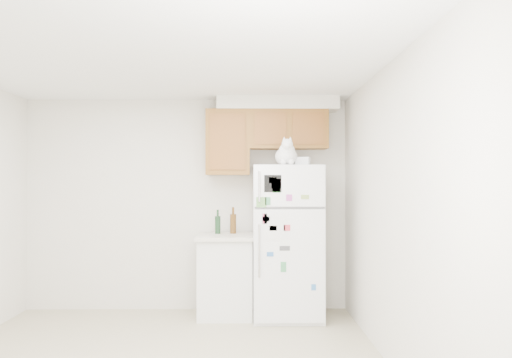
{
  "coord_description": "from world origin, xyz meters",
  "views": [
    {
      "loc": [
        0.74,
        -3.97,
        1.51
      ],
      "look_at": [
        0.82,
        1.55,
        1.55
      ],
      "focal_mm": 35.0,
      "sensor_mm": 36.0,
      "label": 1
    }
  ],
  "objects_px": {
    "refrigerator": "(287,241)",
    "storage_box_front": "(303,161)",
    "base_counter": "(226,275)",
    "cat": "(287,155)",
    "bottle_amber": "(233,220)",
    "storage_box_back": "(295,162)",
    "bottle_green": "(218,222)"
  },
  "relations": [
    {
      "from": "cat",
      "to": "bottle_green",
      "type": "height_order",
      "value": "cat"
    },
    {
      "from": "cat",
      "to": "storage_box_back",
      "type": "distance_m",
      "value": 0.24
    },
    {
      "from": "refrigerator",
      "to": "cat",
      "type": "relative_size",
      "value": 3.88
    },
    {
      "from": "base_counter",
      "to": "cat",
      "type": "distance_m",
      "value": 1.53
    },
    {
      "from": "storage_box_back",
      "to": "storage_box_front",
      "type": "relative_size",
      "value": 1.2
    },
    {
      "from": "base_counter",
      "to": "bottle_amber",
      "type": "bearing_deg",
      "value": 60.32
    },
    {
      "from": "storage_box_back",
      "to": "storage_box_front",
      "type": "height_order",
      "value": "storage_box_back"
    },
    {
      "from": "base_counter",
      "to": "storage_box_front",
      "type": "xyz_separation_m",
      "value": [
        0.85,
        -0.19,
        1.28
      ]
    },
    {
      "from": "cat",
      "to": "storage_box_back",
      "type": "xyz_separation_m",
      "value": [
        0.11,
        0.21,
        -0.07
      ]
    },
    {
      "from": "base_counter",
      "to": "storage_box_front",
      "type": "bearing_deg",
      "value": -12.67
    },
    {
      "from": "base_counter",
      "to": "storage_box_back",
      "type": "xyz_separation_m",
      "value": [
        0.78,
        0.0,
        1.29
      ]
    },
    {
      "from": "storage_box_back",
      "to": "storage_box_front",
      "type": "xyz_separation_m",
      "value": [
        0.07,
        -0.19,
        -0.01
      ]
    },
    {
      "from": "storage_box_front",
      "to": "refrigerator",
      "type": "bearing_deg",
      "value": 162.26
    },
    {
      "from": "bottle_amber",
      "to": "storage_box_front",
      "type": "bearing_deg",
      "value": -23.04
    },
    {
      "from": "bottle_green",
      "to": "storage_box_back",
      "type": "bearing_deg",
      "value": -7.44
    },
    {
      "from": "cat",
      "to": "storage_box_back",
      "type": "height_order",
      "value": "cat"
    },
    {
      "from": "base_counter",
      "to": "bottle_green",
      "type": "height_order",
      "value": "bottle_green"
    },
    {
      "from": "base_counter",
      "to": "storage_box_front",
      "type": "distance_m",
      "value": 1.55
    },
    {
      "from": "cat",
      "to": "bottle_amber",
      "type": "height_order",
      "value": "cat"
    },
    {
      "from": "base_counter",
      "to": "bottle_green",
      "type": "relative_size",
      "value": 3.33
    },
    {
      "from": "base_counter",
      "to": "storage_box_front",
      "type": "height_order",
      "value": "storage_box_front"
    },
    {
      "from": "base_counter",
      "to": "storage_box_back",
      "type": "height_order",
      "value": "storage_box_back"
    },
    {
      "from": "refrigerator",
      "to": "storage_box_front",
      "type": "height_order",
      "value": "storage_box_front"
    },
    {
      "from": "storage_box_front",
      "to": "base_counter",
      "type": "bearing_deg",
      "value": -174.57
    },
    {
      "from": "cat",
      "to": "bottle_amber",
      "type": "distance_m",
      "value": 1.01
    },
    {
      "from": "base_counter",
      "to": "bottle_green",
      "type": "bearing_deg",
      "value": 130.0
    },
    {
      "from": "cat",
      "to": "bottle_green",
      "type": "relative_size",
      "value": 1.59
    },
    {
      "from": "storage_box_front",
      "to": "bottle_amber",
      "type": "distance_m",
      "value": 1.08
    },
    {
      "from": "refrigerator",
      "to": "base_counter",
      "type": "xyz_separation_m",
      "value": [
        -0.69,
        0.07,
        -0.39
      ]
    },
    {
      "from": "refrigerator",
      "to": "bottle_green",
      "type": "bearing_deg",
      "value": 166.34
    },
    {
      "from": "refrigerator",
      "to": "storage_box_front",
      "type": "xyz_separation_m",
      "value": [
        0.16,
        -0.12,
        0.89
      ]
    },
    {
      "from": "base_counter",
      "to": "cat",
      "type": "xyz_separation_m",
      "value": [
        0.67,
        -0.21,
        1.35
      ]
    }
  ]
}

